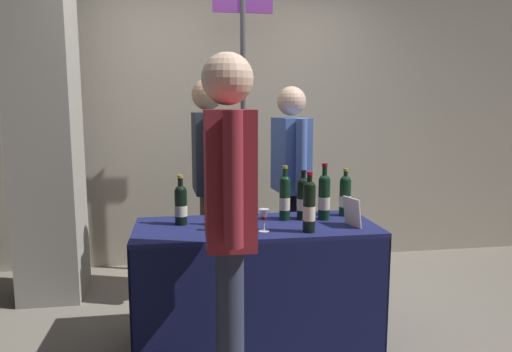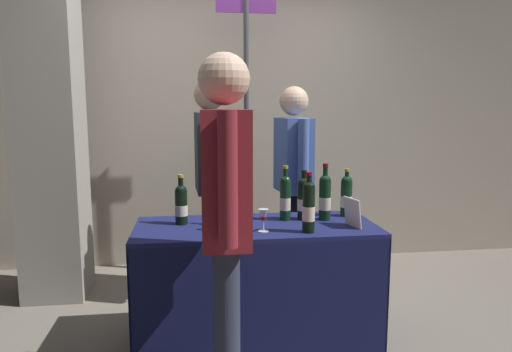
{
  "view_description": "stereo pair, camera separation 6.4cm",
  "coord_description": "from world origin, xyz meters",
  "px_view_note": "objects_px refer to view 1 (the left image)",
  "views": [
    {
      "loc": [
        -0.44,
        -2.76,
        1.45
      ],
      "look_at": [
        0.0,
        0.0,
        1.04
      ],
      "focal_mm": 33.24,
      "sensor_mm": 36.0,
      "label": 1
    },
    {
      "loc": [
        -0.37,
        -2.76,
        1.45
      ],
      "look_at": [
        0.0,
        0.0,
        1.04
      ],
      "focal_mm": 33.24,
      "sensor_mm": 36.0,
      "label": 2
    }
  ],
  "objects_px": {
    "booth_signpost": "(243,107)",
    "concrete_pillar": "(43,90)",
    "display_bottle_0": "(181,204)",
    "wine_glass_near_vendor": "(264,216)",
    "featured_wine_bottle": "(285,197)",
    "vendor_presenter": "(208,169)",
    "tasting_table": "(256,263)",
    "taster_foreground_right": "(229,203)"
  },
  "relations": [
    {
      "from": "booth_signpost",
      "to": "concrete_pillar",
      "type": "bearing_deg",
      "value": -172.05
    },
    {
      "from": "display_bottle_0",
      "to": "wine_glass_near_vendor",
      "type": "xyz_separation_m",
      "value": [
        0.47,
        -0.24,
        -0.04
      ]
    },
    {
      "from": "concrete_pillar",
      "to": "booth_signpost",
      "type": "xyz_separation_m",
      "value": [
        1.49,
        0.21,
        -0.12
      ]
    },
    {
      "from": "featured_wine_bottle",
      "to": "wine_glass_near_vendor",
      "type": "xyz_separation_m",
      "value": [
        -0.18,
        -0.25,
        -0.06
      ]
    },
    {
      "from": "concrete_pillar",
      "to": "wine_glass_near_vendor",
      "type": "xyz_separation_m",
      "value": [
        1.44,
        -1.09,
        -0.73
      ]
    },
    {
      "from": "featured_wine_bottle",
      "to": "booth_signpost",
      "type": "xyz_separation_m",
      "value": [
        -0.13,
        1.04,
        0.56
      ]
    },
    {
      "from": "wine_glass_near_vendor",
      "to": "vendor_presenter",
      "type": "relative_size",
      "value": 0.08
    },
    {
      "from": "concrete_pillar",
      "to": "tasting_table",
      "type": "distance_m",
      "value": 2.01
    },
    {
      "from": "tasting_table",
      "to": "wine_glass_near_vendor",
      "type": "height_order",
      "value": "wine_glass_near_vendor"
    },
    {
      "from": "concrete_pillar",
      "to": "tasting_table",
      "type": "xyz_separation_m",
      "value": [
        1.42,
        -0.93,
        -1.06
      ]
    },
    {
      "from": "display_bottle_0",
      "to": "taster_foreground_right",
      "type": "distance_m",
      "value": 0.78
    },
    {
      "from": "featured_wine_bottle",
      "to": "booth_signpost",
      "type": "height_order",
      "value": "booth_signpost"
    },
    {
      "from": "concrete_pillar",
      "to": "featured_wine_bottle",
      "type": "height_order",
      "value": "concrete_pillar"
    },
    {
      "from": "concrete_pillar",
      "to": "taster_foreground_right",
      "type": "height_order",
      "value": "concrete_pillar"
    },
    {
      "from": "featured_wine_bottle",
      "to": "vendor_presenter",
      "type": "xyz_separation_m",
      "value": [
        -0.44,
        0.64,
        0.1
      ]
    },
    {
      "from": "wine_glass_near_vendor",
      "to": "vendor_presenter",
      "type": "xyz_separation_m",
      "value": [
        -0.26,
        0.89,
        0.16
      ]
    },
    {
      "from": "featured_wine_bottle",
      "to": "wine_glass_near_vendor",
      "type": "height_order",
      "value": "featured_wine_bottle"
    },
    {
      "from": "featured_wine_bottle",
      "to": "wine_glass_near_vendor",
      "type": "distance_m",
      "value": 0.31
    },
    {
      "from": "vendor_presenter",
      "to": "booth_signpost",
      "type": "bearing_deg",
      "value": 139.36
    },
    {
      "from": "featured_wine_bottle",
      "to": "tasting_table",
      "type": "bearing_deg",
      "value": -153.02
    },
    {
      "from": "display_bottle_0",
      "to": "wine_glass_near_vendor",
      "type": "bearing_deg",
      "value": -26.86
    },
    {
      "from": "vendor_presenter",
      "to": "taster_foreground_right",
      "type": "height_order",
      "value": "taster_foreground_right"
    },
    {
      "from": "concrete_pillar",
      "to": "vendor_presenter",
      "type": "height_order",
      "value": "concrete_pillar"
    },
    {
      "from": "vendor_presenter",
      "to": "wine_glass_near_vendor",
      "type": "bearing_deg",
      "value": 13.87
    },
    {
      "from": "display_bottle_0",
      "to": "tasting_table",
      "type": "bearing_deg",
      "value": -10.83
    },
    {
      "from": "concrete_pillar",
      "to": "booth_signpost",
      "type": "relative_size",
      "value": 1.31
    },
    {
      "from": "tasting_table",
      "to": "display_bottle_0",
      "type": "bearing_deg",
      "value": 169.17
    },
    {
      "from": "concrete_pillar",
      "to": "vendor_presenter",
      "type": "relative_size",
      "value": 1.9
    },
    {
      "from": "taster_foreground_right",
      "to": "booth_signpost",
      "type": "xyz_separation_m",
      "value": [
        0.3,
        1.8,
        0.43
      ]
    },
    {
      "from": "tasting_table",
      "to": "vendor_presenter",
      "type": "distance_m",
      "value": 0.92
    },
    {
      "from": "featured_wine_bottle",
      "to": "taster_foreground_right",
      "type": "height_order",
      "value": "taster_foreground_right"
    },
    {
      "from": "wine_glass_near_vendor",
      "to": "display_bottle_0",
      "type": "bearing_deg",
      "value": 153.14
    },
    {
      "from": "tasting_table",
      "to": "vendor_presenter",
      "type": "bearing_deg",
      "value": 108.21
    },
    {
      "from": "vendor_presenter",
      "to": "display_bottle_0",
      "type": "bearing_deg",
      "value": -20.15
    },
    {
      "from": "wine_glass_near_vendor",
      "to": "vendor_presenter",
      "type": "distance_m",
      "value": 0.94
    },
    {
      "from": "concrete_pillar",
      "to": "wine_glass_near_vendor",
      "type": "distance_m",
      "value": 1.95
    },
    {
      "from": "tasting_table",
      "to": "featured_wine_bottle",
      "type": "height_order",
      "value": "featured_wine_bottle"
    },
    {
      "from": "tasting_table",
      "to": "featured_wine_bottle",
      "type": "relative_size",
      "value": 4.21
    },
    {
      "from": "featured_wine_bottle",
      "to": "display_bottle_0",
      "type": "bearing_deg",
      "value": -178.6
    },
    {
      "from": "concrete_pillar",
      "to": "display_bottle_0",
      "type": "xyz_separation_m",
      "value": [
        0.97,
        -0.85,
        -0.7
      ]
    },
    {
      "from": "vendor_presenter",
      "to": "booth_signpost",
      "type": "height_order",
      "value": "booth_signpost"
    },
    {
      "from": "tasting_table",
      "to": "vendor_presenter",
      "type": "height_order",
      "value": "vendor_presenter"
    }
  ]
}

